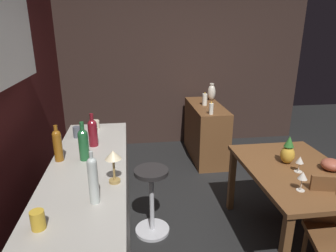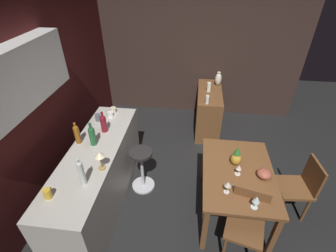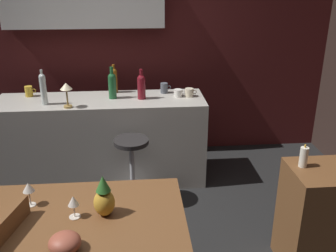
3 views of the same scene
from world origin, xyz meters
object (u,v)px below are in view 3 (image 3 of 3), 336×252
object	(u,v)px
dining_table	(83,231)
counter_lamp	(66,89)
wine_bottle_amber	(114,79)
cup_slate	(164,88)
fruit_bowl	(65,243)
cup_white	(178,93)
cup_cream	(189,93)
wine_bottle_clear	(43,88)
wine_bottle_green	(112,84)
wine_bottle_ruby	(141,86)
pillar_candle_short	(304,157)
wine_glass_right	(73,202)
wine_glass_center	(28,188)
bar_stool	(132,170)
cup_mustard	(29,91)
pineapple_centerpiece	(104,198)

from	to	relation	value
dining_table	counter_lamp	xyz separation A→B (m)	(-0.30, 1.56, 0.43)
wine_bottle_amber	cup_slate	world-z (taller)	wine_bottle_amber
fruit_bowl	cup_white	xyz separation A→B (m)	(0.82, 2.09, 0.15)
cup_cream	wine_bottle_clear	bearing A→B (deg)	-174.82
wine_bottle_green	wine_bottle_ruby	bearing A→B (deg)	-8.36
pillar_candle_short	wine_bottle_green	bearing A→B (deg)	133.75
wine_bottle_amber	wine_bottle_clear	xyz separation A→B (m)	(-0.65, -0.34, 0.02)
wine_bottle_clear	wine_bottle_ruby	distance (m)	0.94
dining_table	cup_white	world-z (taller)	cup_white
wine_glass_right	wine_glass_center	world-z (taller)	wine_glass_center
wine_bottle_amber	wine_bottle_ruby	distance (m)	0.37
wine_bottle_green	cup_white	bearing A→B (deg)	-0.43
cup_cream	wine_glass_right	bearing A→B (deg)	-117.49
cup_cream	wine_glass_center	bearing A→B (deg)	-126.70
bar_stool	wine_glass_right	xyz separation A→B (m)	(-0.33, -1.25, 0.48)
bar_stool	fruit_bowl	xyz separation A→B (m)	(-0.33, -1.54, 0.43)
cup_white	cup_cream	distance (m)	0.11
cup_mustard	fruit_bowl	bearing A→B (deg)	-72.55
counter_lamp	cup_slate	bearing A→B (deg)	22.52
cup_mustard	counter_lamp	distance (m)	0.61
pineapple_centerpiece	wine_bottle_green	xyz separation A→B (m)	(-0.03, 1.79, 0.19)
wine_glass_right	wine_bottle_ruby	distance (m)	1.82
fruit_bowl	pillar_candle_short	bearing A→B (deg)	22.92
pillar_candle_short	cup_mustard	bearing A→B (deg)	144.81
wine_glass_right	cup_mustard	bearing A→B (deg)	110.10
bar_stool	wine_bottle_green	world-z (taller)	wine_bottle_green
wine_glass_center	cup_slate	size ratio (longest dim) A/B	1.42
wine_bottle_clear	wine_bottle_green	xyz separation A→B (m)	(0.64, 0.14, -0.02)
wine_bottle_amber	pillar_candle_short	world-z (taller)	wine_bottle_amber
cup_mustard	wine_bottle_clear	bearing A→B (deg)	-52.27
wine_glass_center	wine_bottle_amber	bearing A→B (deg)	76.38
wine_glass_right	wine_bottle_amber	size ratio (longest dim) A/B	0.48
wine_bottle_clear	wine_bottle_ruby	world-z (taller)	wine_bottle_clear
wine_bottle_ruby	wine_bottle_clear	bearing A→B (deg)	-173.96
wine_bottle_amber	wine_bottle_ruby	bearing A→B (deg)	-40.97
dining_table	wine_glass_right	bearing A→B (deg)	159.46
wine_bottle_green	wine_glass_right	bearing A→B (deg)	-94.76
wine_glass_right	wine_bottle_green	size ratio (longest dim) A/B	0.44
fruit_bowl	wine_bottle_clear	bearing A→B (deg)	103.99
cup_white	bar_stool	bearing A→B (deg)	-131.86
wine_bottle_clear	cup_slate	xyz separation A→B (m)	(1.18, 0.28, -0.11)
dining_table	wine_glass_center	size ratio (longest dim) A/B	7.74
bar_stool	cup_mustard	world-z (taller)	cup_mustard
cup_slate	pillar_candle_short	bearing A→B (deg)	-61.75
wine_bottle_green	cup_cream	xyz separation A→B (m)	(0.78, -0.01, -0.10)
wine_bottle_amber	cup_white	bearing A→B (deg)	-17.50
pineapple_centerpiece	cup_slate	bearing A→B (deg)	75.26
wine_bottle_ruby	cup_white	bearing A→B (deg)	5.73
wine_bottle_amber	cup_cream	size ratio (longest dim) A/B	2.45
wine_glass_center	cup_mustard	size ratio (longest dim) A/B	1.42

